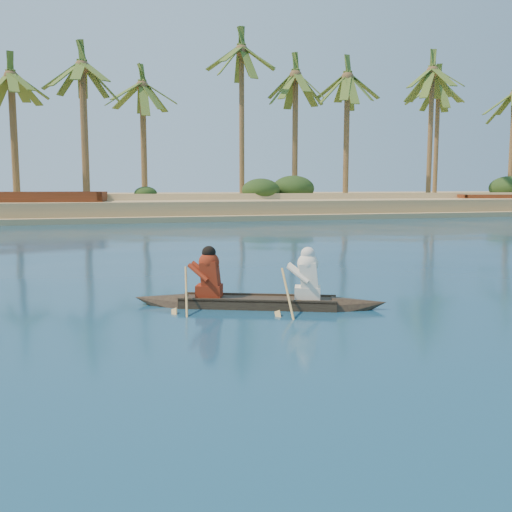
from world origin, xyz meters
name	(u,v)px	position (x,y,z in m)	size (l,w,h in m)	color
ground	(99,282)	(0.00, 0.00, 0.00)	(160.00, 160.00, 0.00)	#0C2A4D
sandy_embankment	(95,203)	(0.00, 46.89, 0.53)	(150.00, 51.00, 1.50)	tan
palm_grove	(92,117)	(0.00, 35.00, 8.00)	(110.00, 14.00, 16.00)	#466021
shrub_cluster	(95,201)	(0.00, 31.50, 1.20)	(100.00, 6.00, 2.40)	#1B3814
canoe	(258,294)	(3.02, -4.00, 0.27)	(4.95, 2.49, 1.39)	#3B3220
barge_mid	(0,209)	(-6.16, 27.00, 0.80)	(14.15, 5.91, 2.29)	maroon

